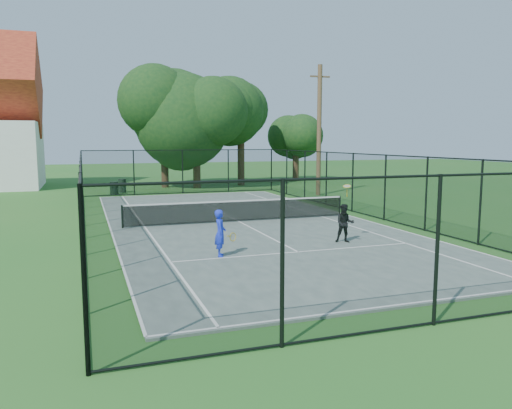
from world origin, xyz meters
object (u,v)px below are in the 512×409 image
object	(u,v)px
tennis_net	(239,210)
player_blue	(220,233)
trash_bin_right	(122,186)
player_black	(345,223)
trash_bin_left	(114,188)
utility_pole	(319,130)

from	to	relation	value
tennis_net	player_blue	xyz separation A→B (m)	(-2.51, -6.13, 0.21)
player_blue	trash_bin_right	bearing A→B (deg)	93.71
tennis_net	player_black	world-z (taller)	player_black
player_blue	player_black	size ratio (longest dim) A/B	0.64
tennis_net	player_black	xyz separation A→B (m)	(2.18, -5.52, 0.17)
tennis_net	player_blue	bearing A→B (deg)	-112.26
trash_bin_left	player_blue	world-z (taller)	player_blue
utility_pole	player_blue	bearing A→B (deg)	-125.56
trash_bin_left	trash_bin_right	distance (m)	1.40
trash_bin_left	trash_bin_right	xyz separation A→B (m)	(0.62, 1.26, 0.04)
utility_pole	player_blue	xyz separation A→B (m)	(-10.82, -15.13, -3.51)
tennis_net	player_blue	world-z (taller)	player_blue
tennis_net	trash_bin_left	world-z (taller)	tennis_net
tennis_net	trash_bin_left	size ratio (longest dim) A/B	11.61
player_black	player_blue	bearing A→B (deg)	-172.58
trash_bin_right	utility_pole	bearing A→B (deg)	-26.42
player_blue	trash_bin_left	bearing A→B (deg)	95.73
tennis_net	trash_bin_right	distance (m)	15.55
utility_pole	tennis_net	bearing A→B (deg)	-132.71
trash_bin_left	player_black	size ratio (longest dim) A/B	0.38
trash_bin_right	player_black	world-z (taller)	player_black
tennis_net	utility_pole	bearing A→B (deg)	47.29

